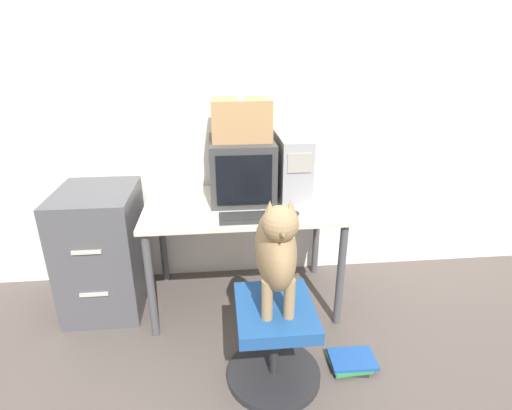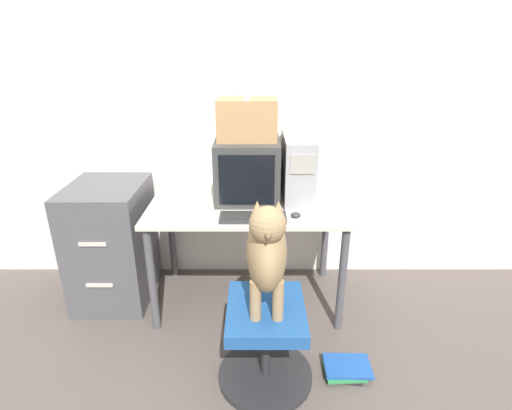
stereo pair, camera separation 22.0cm
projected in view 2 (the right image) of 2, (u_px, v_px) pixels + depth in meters
ground_plane at (248, 332)px, 2.61m from camera, size 12.00×12.00×0.00m
wall_back at (249, 111)px, 2.86m from camera, size 8.00×0.05×2.60m
desk at (248, 216)px, 2.70m from camera, size 1.30×0.74×0.76m
crt_monitor at (248, 169)px, 2.69m from camera, size 0.42×0.47×0.41m
pc_tower at (298, 168)px, 2.68m from camera, size 0.20×0.51×0.43m
keyboard at (253, 217)px, 2.41m from camera, size 0.40×0.15×0.03m
computer_mouse at (296, 215)px, 2.43m from camera, size 0.06×0.05×0.03m
office_chair at (266, 341)px, 2.16m from camera, size 0.53×0.53×0.48m
dog at (267, 248)px, 1.95m from camera, size 0.20×0.47×0.63m
filing_cabinet at (113, 243)px, 2.84m from camera, size 0.50×0.61×0.87m
cardboard_box at (248, 119)px, 2.56m from camera, size 0.38×0.28×0.26m
book_stack_floor at (346, 369)px, 2.27m from camera, size 0.27×0.20×0.06m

